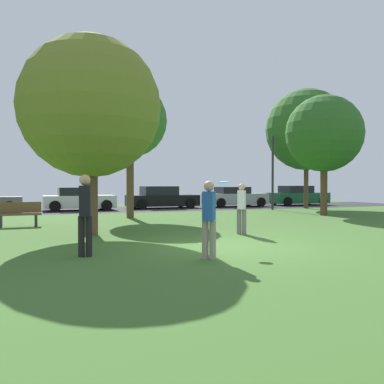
{
  "coord_description": "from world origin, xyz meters",
  "views": [
    {
      "loc": [
        -4.7,
        -9.29,
        1.57
      ],
      "look_at": [
        0.0,
        2.54,
        1.32
      ],
      "focal_mm": 38.43,
      "sensor_mm": 36.0,
      "label": 1
    }
  ],
  "objects_px": {
    "oak_tree_right": "(324,134)",
    "person_catcher": "(242,207)",
    "parked_car_silver": "(235,197)",
    "parked_car_green": "(298,196)",
    "oak_tree_left": "(130,121)",
    "park_bench": "(19,214)",
    "frisbee_disc": "(224,182)",
    "parked_car_black": "(162,198)",
    "birch_tree_lone": "(306,130)",
    "person_walking": "(85,211)",
    "oak_tree_center": "(90,107)",
    "person_thrower": "(209,216)",
    "street_lamp_post": "(273,173)",
    "parked_car_white": "(79,200)"
  },
  "relations": [
    {
      "from": "oak_tree_right",
      "to": "oak_tree_left",
      "type": "relative_size",
      "value": 0.97
    },
    {
      "from": "oak_tree_left",
      "to": "parked_car_silver",
      "type": "relative_size",
      "value": 1.42
    },
    {
      "from": "parked_car_black",
      "to": "frisbee_disc",
      "type": "bearing_deg",
      "value": -102.25
    },
    {
      "from": "person_walking",
      "to": "oak_tree_center",
      "type": "bearing_deg",
      "value": 2.89
    },
    {
      "from": "parked_car_silver",
      "to": "street_lamp_post",
      "type": "height_order",
      "value": "street_lamp_post"
    },
    {
      "from": "birch_tree_lone",
      "to": "park_bench",
      "type": "relative_size",
      "value": 4.8
    },
    {
      "from": "oak_tree_right",
      "to": "person_catcher",
      "type": "distance_m",
      "value": 9.8
    },
    {
      "from": "oak_tree_right",
      "to": "parked_car_silver",
      "type": "distance_m",
      "value": 9.51
    },
    {
      "from": "oak_tree_left",
      "to": "person_walking",
      "type": "xyz_separation_m",
      "value": [
        -3.23,
        -9.65,
        -3.51
      ]
    },
    {
      "from": "oak_tree_center",
      "to": "parked_car_white",
      "type": "xyz_separation_m",
      "value": [
        0.99,
        12.36,
        -3.29
      ]
    },
    {
      "from": "street_lamp_post",
      "to": "oak_tree_center",
      "type": "bearing_deg",
      "value": -144.61
    },
    {
      "from": "oak_tree_right",
      "to": "birch_tree_lone",
      "type": "height_order",
      "value": "birch_tree_lone"
    },
    {
      "from": "parked_car_green",
      "to": "parked_car_white",
      "type": "bearing_deg",
      "value": -179.06
    },
    {
      "from": "person_thrower",
      "to": "birch_tree_lone",
      "type": "bearing_deg",
      "value": -5.73
    },
    {
      "from": "oak_tree_center",
      "to": "parked_car_black",
      "type": "relative_size",
      "value": 1.33
    },
    {
      "from": "oak_tree_center",
      "to": "person_thrower",
      "type": "relative_size",
      "value": 3.73
    },
    {
      "from": "oak_tree_center",
      "to": "parked_car_black",
      "type": "xyz_separation_m",
      "value": [
        6.28,
        12.72,
        -3.28
      ]
    },
    {
      "from": "frisbee_disc",
      "to": "parked_car_silver",
      "type": "height_order",
      "value": "frisbee_disc"
    },
    {
      "from": "frisbee_disc",
      "to": "park_bench",
      "type": "bearing_deg",
      "value": 123.08
    },
    {
      "from": "oak_tree_right",
      "to": "frisbee_disc",
      "type": "height_order",
      "value": "oak_tree_right"
    },
    {
      "from": "oak_tree_left",
      "to": "oak_tree_center",
      "type": "height_order",
      "value": "oak_tree_left"
    },
    {
      "from": "parked_car_black",
      "to": "parked_car_silver",
      "type": "relative_size",
      "value": 1.04
    },
    {
      "from": "park_bench",
      "to": "person_walking",
      "type": "bearing_deg",
      "value": 101.35
    },
    {
      "from": "frisbee_disc",
      "to": "parked_car_black",
      "type": "xyz_separation_m",
      "value": [
        3.59,
        16.55,
        -0.97
      ]
    },
    {
      "from": "birch_tree_lone",
      "to": "parked_car_silver",
      "type": "xyz_separation_m",
      "value": [
        -3.27,
        3.66,
        -4.43
      ]
    },
    {
      "from": "park_bench",
      "to": "parked_car_green",
      "type": "bearing_deg",
      "value": -154.53
    },
    {
      "from": "birch_tree_lone",
      "to": "person_walking",
      "type": "distance_m",
      "value": 20.53
    },
    {
      "from": "parked_car_white",
      "to": "parked_car_silver",
      "type": "distance_m",
      "value": 10.61
    },
    {
      "from": "parked_car_white",
      "to": "person_thrower",
      "type": "bearing_deg",
      "value": -87.6
    },
    {
      "from": "person_thrower",
      "to": "frisbee_disc",
      "type": "xyz_separation_m",
      "value": [
        0.96,
        1.26,
        0.72
      ]
    },
    {
      "from": "oak_tree_left",
      "to": "park_bench",
      "type": "height_order",
      "value": "oak_tree_left"
    },
    {
      "from": "oak_tree_left",
      "to": "parked_car_silver",
      "type": "distance_m",
      "value": 11.95
    },
    {
      "from": "oak_tree_right",
      "to": "person_thrower",
      "type": "xyz_separation_m",
      "value": [
        -10.27,
        -8.88,
        -3.19
      ]
    },
    {
      "from": "oak_tree_center",
      "to": "parked_car_silver",
      "type": "height_order",
      "value": "oak_tree_center"
    },
    {
      "from": "street_lamp_post",
      "to": "parked_car_silver",
      "type": "bearing_deg",
      "value": 96.81
    },
    {
      "from": "oak_tree_right",
      "to": "parked_car_black",
      "type": "height_order",
      "value": "oak_tree_right"
    },
    {
      "from": "parked_car_black",
      "to": "birch_tree_lone",
      "type": "bearing_deg",
      "value": -23.57
    },
    {
      "from": "oak_tree_left",
      "to": "parked_car_black",
      "type": "height_order",
      "value": "oak_tree_left"
    },
    {
      "from": "parked_car_green",
      "to": "street_lamp_post",
      "type": "relative_size",
      "value": 0.99
    },
    {
      "from": "parked_car_black",
      "to": "parked_car_silver",
      "type": "bearing_deg",
      "value": -0.92
    },
    {
      "from": "oak_tree_center",
      "to": "park_bench",
      "type": "height_order",
      "value": "oak_tree_center"
    },
    {
      "from": "oak_tree_right",
      "to": "parked_car_white",
      "type": "bearing_deg",
      "value": 142.04
    },
    {
      "from": "frisbee_disc",
      "to": "parked_car_silver",
      "type": "relative_size",
      "value": 0.07
    },
    {
      "from": "oak_tree_left",
      "to": "oak_tree_right",
      "type": "bearing_deg",
      "value": -12.09
    },
    {
      "from": "parked_car_black",
      "to": "parked_car_green",
      "type": "distance_m",
      "value": 10.61
    },
    {
      "from": "oak_tree_left",
      "to": "street_lamp_post",
      "type": "xyz_separation_m",
      "value": [
        9.49,
        2.78,
        -2.25
      ]
    },
    {
      "from": "person_thrower",
      "to": "park_bench",
      "type": "bearing_deg",
      "value": 61.31
    },
    {
      "from": "oak_tree_center",
      "to": "parked_car_white",
      "type": "distance_m",
      "value": 12.83
    },
    {
      "from": "frisbee_disc",
      "to": "street_lamp_post",
      "type": "xyz_separation_m",
      "value": [
        9.39,
        12.41,
        0.63
      ]
    },
    {
      "from": "parked_car_silver",
      "to": "parked_car_green",
      "type": "distance_m",
      "value": 5.3
    }
  ]
}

